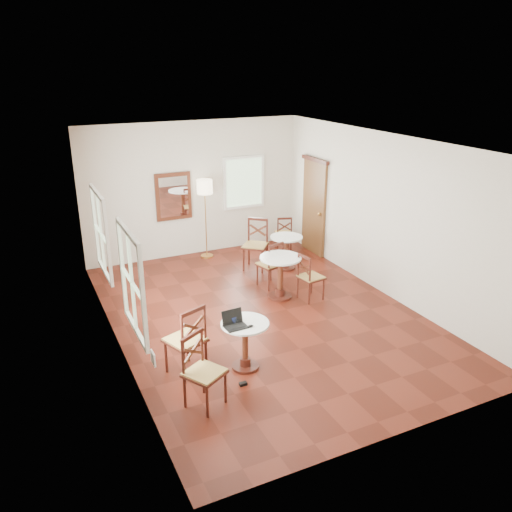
{
  "coord_description": "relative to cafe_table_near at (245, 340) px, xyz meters",
  "views": [
    {
      "loc": [
        -3.63,
        -7.32,
        4.19
      ],
      "look_at": [
        0.0,
        0.3,
        1.0
      ],
      "focal_mm": 36.41,
      "sensor_mm": 36.0,
      "label": 1
    }
  ],
  "objects": [
    {
      "name": "cafe_table_near",
      "position": [
        0.0,
        0.0,
        0.0
      ],
      "size": [
        0.69,
        0.69,
        0.73
      ],
      "color": "#431910",
      "rests_on": "ground"
    },
    {
      "name": "chair_mid_b",
      "position": [
        2.04,
        1.59,
        -0.0
      ],
      "size": [
        0.47,
        0.47,
        0.9
      ],
      "rotation": [
        0.0,
        0.0,
        1.72
      ],
      "color": "#431910",
      "rests_on": "ground"
    },
    {
      "name": "cafe_table_mid",
      "position": [
        1.58,
        1.9,
        0.05
      ],
      "size": [
        0.77,
        0.77,
        0.81
      ],
      "color": "#431910",
      "rests_on": "ground"
    },
    {
      "name": "chair_near_b",
      "position": [
        -0.84,
        -0.55,
        0.04
      ],
      "size": [
        0.62,
        0.62,
        0.98
      ],
      "rotation": [
        0.0,
        0.0,
        0.53
      ],
      "color": "#431910",
      "rests_on": "ground"
    },
    {
      "name": "mouse",
      "position": [
        0.02,
        -0.15,
        0.29
      ],
      "size": [
        0.09,
        0.07,
        0.03
      ],
      "primitive_type": "ellipsoid",
      "rotation": [
        0.0,
        0.0,
        -0.21
      ],
      "color": "black",
      "rests_on": "cafe_table_near"
    },
    {
      "name": "ground",
      "position": [
        0.98,
        1.39,
        -0.45
      ],
      "size": [
        7.0,
        7.0,
        0.0
      ],
      "primitive_type": "plane",
      "color": "#52180E",
      "rests_on": "ground"
    },
    {
      "name": "chair_mid_a",
      "position": [
        1.66,
        2.44,
        0.01
      ],
      "size": [
        0.52,
        0.52,
        0.93
      ],
      "rotation": [
        0.0,
        0.0,
        3.37
      ],
      "color": "#431910",
      "rests_on": "ground"
    },
    {
      "name": "chair_back_b",
      "position": [
        1.8,
        3.43,
        0.08
      ],
      "size": [
        0.7,
        0.7,
        1.07
      ],
      "rotation": [
        0.0,
        0.0,
        -0.71
      ],
      "color": "#431910",
      "rests_on": "ground"
    },
    {
      "name": "power_adapter",
      "position": [
        -0.21,
        -0.39,
        -0.43
      ],
      "size": [
        0.11,
        0.06,
        0.04
      ],
      "primitive_type": "cube",
      "color": "black",
      "rests_on": "ground"
    },
    {
      "name": "chair_near_a",
      "position": [
        -0.79,
        0.23,
        0.08
      ],
      "size": [
        0.64,
        0.64,
        1.06
      ],
      "rotation": [
        0.0,
        0.0,
        3.52
      ],
      "color": "#431910",
      "rests_on": "ground"
    },
    {
      "name": "laptop",
      "position": [
        -0.17,
        -0.02,
        0.33
      ],
      "size": [
        0.32,
        0.27,
        0.22
      ],
      "rotation": [
        0.0,
        0.0,
        0.05
      ],
      "color": "black",
      "rests_on": "cafe_table_near"
    },
    {
      "name": "water_glass",
      "position": [
        -0.14,
        -0.01,
        0.33
      ],
      "size": [
        0.06,
        0.06,
        0.1
      ],
      "primitive_type": "cylinder",
      "color": "white",
      "rests_on": "cafe_table_near"
    },
    {
      "name": "navy_mug",
      "position": [
        -0.15,
        0.05,
        0.33
      ],
      "size": [
        0.13,
        0.08,
        0.1
      ],
      "color": "black",
      "rests_on": "cafe_table_near"
    },
    {
      "name": "room_shell",
      "position": [
        0.92,
        1.66,
        1.44
      ],
      "size": [
        5.02,
        7.02,
        3.01
      ],
      "color": "beige",
      "rests_on": "ground"
    },
    {
      "name": "chair_back_a",
      "position": [
        2.88,
        4.18,
        -0.04
      ],
      "size": [
        0.49,
        0.49,
        0.83
      ],
      "rotation": [
        0.0,
        0.0,
        2.81
      ],
      "color": "#431910",
      "rests_on": "ground"
    },
    {
      "name": "cafe_table_back",
      "position": [
        2.38,
        3.13,
        -0.01
      ],
      "size": [
        0.68,
        0.68,
        0.72
      ],
      "color": "#431910",
      "rests_on": "ground"
    },
    {
      "name": "floor_lamp",
      "position": [
        1.1,
        4.54,
        1.05
      ],
      "size": [
        0.34,
        0.34,
        1.77
      ],
      "color": "#BF8C3F",
      "rests_on": "ground"
    }
  ]
}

